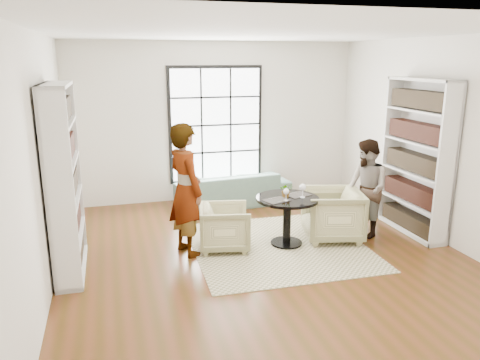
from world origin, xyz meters
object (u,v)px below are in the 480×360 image
object	(u,v)px
pedestal_table	(287,211)
person_right	(366,189)
flower_centerpiece	(286,190)
sofa	(233,189)
wine_glass_left	(286,192)
armchair_left	(225,227)
armchair_right	(332,215)
person_left	(186,190)
wine_glass_right	(303,188)

from	to	relation	value
pedestal_table	person_right	size ratio (longest dim) A/B	0.61
pedestal_table	flower_centerpiece	world-z (taller)	flower_centerpiece
sofa	wine_glass_left	size ratio (longest dim) A/B	11.36
armchair_left	armchair_right	bearing A→B (deg)	-81.80
wine_glass_left	flower_centerpiece	distance (m)	0.18
person_left	wine_glass_left	distance (m)	1.41
armchair_left	flower_centerpiece	distance (m)	1.04
sofa	armchair_left	distance (m)	2.13
person_left	wine_glass_right	bearing A→B (deg)	-114.25
person_left	wine_glass_left	xyz separation A→B (m)	(1.38, -0.26, -0.07)
pedestal_table	wine_glass_right	xyz separation A→B (m)	(0.21, -0.06, 0.35)
person_left	flower_centerpiece	world-z (taller)	person_left
armchair_right	wine_glass_left	distance (m)	0.97
armchair_right	wine_glass_right	bearing A→B (deg)	-66.25
wine_glass_left	flower_centerpiece	world-z (taller)	flower_centerpiece
sofa	person_right	world-z (taller)	person_right
wine_glass_left	armchair_left	bearing A→B (deg)	162.75
armchair_right	wine_glass_right	size ratio (longest dim) A/B	4.14
wine_glass_left	sofa	bearing A→B (deg)	94.34
pedestal_table	person_left	world-z (taller)	person_left
pedestal_table	wine_glass_right	bearing A→B (deg)	-16.66
person_left	person_right	world-z (taller)	person_left
pedestal_table	person_right	xyz separation A→B (m)	(1.29, 0.03, 0.22)
wine_glass_left	pedestal_table	bearing A→B (deg)	61.13
armchair_right	wine_glass_right	world-z (taller)	wine_glass_right
armchair_right	flower_centerpiece	size ratio (longest dim) A/B	3.98
person_left	flower_centerpiece	size ratio (longest dim) A/B	8.64
armchair_left	wine_glass_left	size ratio (longest dim) A/B	3.88
person_right	wine_glass_left	bearing A→B (deg)	-77.12
sofa	wine_glass_right	xyz separation A→B (m)	(0.46, -2.20, 0.57)
sofa	wine_glass_left	world-z (taller)	wine_glass_left
pedestal_table	sofa	bearing A→B (deg)	96.86
person_left	wine_glass_left	world-z (taller)	person_left
sofa	person_left	xyz separation A→B (m)	(-1.21, -2.03, 0.62)
person_right	armchair_left	bearing A→B (deg)	-86.61
armchair_left	person_left	bearing A→B (deg)	100.86
flower_centerpiece	person_right	bearing A→B (deg)	0.57
person_right	sofa	bearing A→B (deg)	-138.21
wine_glass_right	flower_centerpiece	world-z (taller)	flower_centerpiece
armchair_right	wine_glass_right	xyz separation A→B (m)	(-0.54, -0.09, 0.49)
sofa	armchair_left	xyz separation A→B (m)	(-0.66, -2.03, 0.02)
armchair_left	flower_centerpiece	size ratio (longest dim) A/B	3.33
wine_glass_left	wine_glass_right	distance (m)	0.30
armchair_right	person_right	world-z (taller)	person_right
pedestal_table	armchair_right	bearing A→B (deg)	2.32
person_left	wine_glass_left	bearing A→B (deg)	-119.05
armchair_left	wine_glass_left	distance (m)	1.02
pedestal_table	flower_centerpiece	bearing A→B (deg)	128.76
sofa	person_left	distance (m)	2.44
person_left	sofa	bearing A→B (deg)	-49.27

